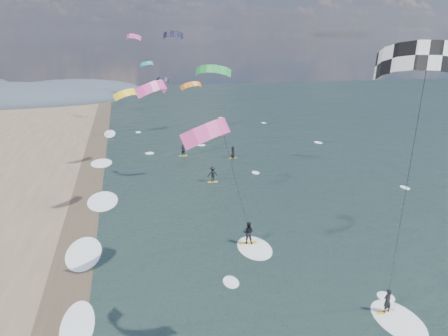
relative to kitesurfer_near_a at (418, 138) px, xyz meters
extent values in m
cube|color=#382D23|center=(-15.87, 11.72, -12.02)|extent=(3.00, 240.00, 0.00)
ellipsoid|color=#3D4756|center=(-25.87, 121.72, -12.02)|extent=(40.00, 18.00, 7.00)
cube|color=gold|center=(3.08, 4.84, -11.99)|extent=(1.26, 0.38, 0.05)
imported|color=black|center=(3.08, 4.84, -11.19)|extent=(0.63, 0.49, 1.55)
ellipsoid|color=white|center=(3.38, 4.04, -12.02)|extent=(2.60, 4.20, 0.12)
cylinder|color=black|center=(1.08, 1.84, -3.72)|extent=(0.02, 0.02, 15.75)
cube|color=gold|center=(-2.50, 15.42, -11.99)|extent=(1.43, 0.44, 0.07)
imported|color=black|center=(-2.50, 15.42, -11.04)|extent=(1.09, 1.00, 1.82)
ellipsoid|color=white|center=(-2.20, 14.62, -12.02)|extent=(2.60, 4.20, 0.12)
cylinder|color=black|center=(-4.25, 12.42, -5.92)|extent=(0.02, 0.02, 11.85)
cube|color=gold|center=(-2.20, 31.02, -11.99)|extent=(1.10, 0.35, 0.05)
imported|color=black|center=(-2.20, 31.02, -11.08)|extent=(1.17, 0.70, 1.78)
cube|color=gold|center=(2.50, 40.39, -11.99)|extent=(1.10, 0.35, 0.05)
imported|color=black|center=(2.50, 40.39, -11.18)|extent=(0.58, 0.82, 1.59)
cube|color=gold|center=(-3.92, 42.92, -11.99)|extent=(1.10, 0.35, 0.05)
imported|color=black|center=(-3.92, 42.92, -11.18)|extent=(0.69, 0.61, 1.58)
ellipsoid|color=white|center=(-14.67, 7.72, -12.02)|extent=(2.40, 5.40, 0.11)
ellipsoid|color=white|center=(-14.67, 16.72, -12.02)|extent=(2.40, 5.40, 0.11)
ellipsoid|color=white|center=(-14.67, 27.72, -12.02)|extent=(2.40, 5.40, 0.11)
ellipsoid|color=white|center=(-14.67, 41.72, -12.02)|extent=(2.40, 5.40, 0.11)
ellipsoid|color=white|center=(-14.67, 59.72, -12.02)|extent=(2.40, 5.40, 0.11)
camera|label=1|loc=(-11.46, -14.92, 3.97)|focal=35.00mm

